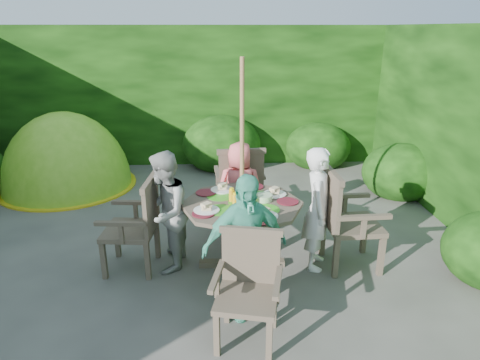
{
  "coord_description": "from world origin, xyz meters",
  "views": [
    {
      "loc": [
        0.55,
        -4.3,
        2.45
      ],
      "look_at": [
        0.78,
        0.18,
        0.85
      ],
      "focal_mm": 32.0,
      "sensor_mm": 36.0,
      "label": 1
    }
  ],
  "objects_px": {
    "child_left": "(165,212)",
    "child_front": "(245,247)",
    "garden_chair_back": "(240,184)",
    "child_right": "(318,209)",
    "parasol_pole": "(242,170)",
    "child_back": "(240,189)",
    "dome_tent": "(69,186)",
    "garden_chair_right": "(345,218)",
    "garden_chair_front": "(248,286)",
    "garden_chair_left": "(137,224)",
    "patio_table": "(242,213)"
  },
  "relations": [
    {
      "from": "parasol_pole",
      "to": "garden_chair_back",
      "type": "distance_m",
      "value": 1.22
    },
    {
      "from": "parasol_pole",
      "to": "garden_chair_left",
      "type": "height_order",
      "value": "parasol_pole"
    },
    {
      "from": "child_left",
      "to": "dome_tent",
      "type": "xyz_separation_m",
      "value": [
        -1.9,
        2.59,
        -0.64
      ]
    },
    {
      "from": "garden_chair_front",
      "to": "dome_tent",
      "type": "distance_m",
      "value": 4.6
    },
    {
      "from": "patio_table",
      "to": "garden_chair_right",
      "type": "relative_size",
      "value": 1.25
    },
    {
      "from": "garden_chair_back",
      "to": "child_front",
      "type": "height_order",
      "value": "child_front"
    },
    {
      "from": "garden_chair_left",
      "to": "child_front",
      "type": "distance_m",
      "value": 1.36
    },
    {
      "from": "patio_table",
      "to": "child_back",
      "type": "xyz_separation_m",
      "value": [
        0.01,
        0.8,
        -0.04
      ]
    },
    {
      "from": "child_back",
      "to": "dome_tent",
      "type": "distance_m",
      "value": 3.31
    },
    {
      "from": "garden_chair_front",
      "to": "child_right",
      "type": "relative_size",
      "value": 0.67
    },
    {
      "from": "child_left",
      "to": "child_front",
      "type": "xyz_separation_m",
      "value": [
        0.78,
        -0.82,
        0.02
      ]
    },
    {
      "from": "garden_chair_front",
      "to": "garden_chair_back",
      "type": "bearing_deg",
      "value": 101.14
    },
    {
      "from": "child_right",
      "to": "dome_tent",
      "type": "distance_m",
      "value": 4.42
    },
    {
      "from": "patio_table",
      "to": "parasol_pole",
      "type": "bearing_deg",
      "value": -168.44
    },
    {
      "from": "garden_chair_front",
      "to": "child_back",
      "type": "relative_size",
      "value": 0.75
    },
    {
      "from": "garden_chair_left",
      "to": "child_back",
      "type": "relative_size",
      "value": 0.83
    },
    {
      "from": "garden_chair_right",
      "to": "garden_chair_back",
      "type": "height_order",
      "value": "garden_chair_right"
    },
    {
      "from": "child_right",
      "to": "child_back",
      "type": "relative_size",
      "value": 1.13
    },
    {
      "from": "child_right",
      "to": "child_left",
      "type": "distance_m",
      "value": 1.6
    },
    {
      "from": "child_left",
      "to": "garden_chair_front",
      "type": "bearing_deg",
      "value": 39.68
    },
    {
      "from": "patio_table",
      "to": "child_back",
      "type": "distance_m",
      "value": 0.8
    },
    {
      "from": "parasol_pole",
      "to": "child_left",
      "type": "height_order",
      "value": "parasol_pole"
    },
    {
      "from": "child_back",
      "to": "garden_chair_left",
      "type": "bearing_deg",
      "value": 36.6
    },
    {
      "from": "garden_chair_left",
      "to": "child_front",
      "type": "height_order",
      "value": "child_front"
    },
    {
      "from": "garden_chair_back",
      "to": "child_front",
      "type": "relative_size",
      "value": 0.77
    },
    {
      "from": "garden_chair_back",
      "to": "dome_tent",
      "type": "relative_size",
      "value": 0.42
    },
    {
      "from": "patio_table",
      "to": "dome_tent",
      "type": "xyz_separation_m",
      "value": [
        -2.7,
        2.61,
        -0.63
      ]
    },
    {
      "from": "garden_chair_right",
      "to": "child_front",
      "type": "relative_size",
      "value": 0.79
    },
    {
      "from": "parasol_pole",
      "to": "child_back",
      "type": "bearing_deg",
      "value": 88.76
    },
    {
      "from": "dome_tent",
      "to": "child_left",
      "type": "bearing_deg",
      "value": -40.23
    },
    {
      "from": "garden_chair_back",
      "to": "child_back",
      "type": "relative_size",
      "value": 0.87
    },
    {
      "from": "garden_chair_left",
      "to": "child_right",
      "type": "bearing_deg",
      "value": 93.87
    },
    {
      "from": "parasol_pole",
      "to": "child_right",
      "type": "relative_size",
      "value": 1.66
    },
    {
      "from": "garden_chair_right",
      "to": "garden_chair_front",
      "type": "bearing_deg",
      "value": 131.69
    },
    {
      "from": "garden_chair_back",
      "to": "child_right",
      "type": "xyz_separation_m",
      "value": [
        0.77,
        -1.11,
        0.12
      ]
    },
    {
      "from": "garden_chair_left",
      "to": "parasol_pole",
      "type": "bearing_deg",
      "value": 93.99
    },
    {
      "from": "parasol_pole",
      "to": "child_front",
      "type": "relative_size",
      "value": 1.66
    },
    {
      "from": "patio_table",
      "to": "child_left",
      "type": "bearing_deg",
      "value": 178.83
    },
    {
      "from": "patio_table",
      "to": "garden_chair_front",
      "type": "distance_m",
      "value": 1.11
    },
    {
      "from": "garden_chair_right",
      "to": "child_back",
      "type": "relative_size",
      "value": 0.89
    },
    {
      "from": "child_left",
      "to": "child_back",
      "type": "bearing_deg",
      "value": 138.21
    },
    {
      "from": "parasol_pole",
      "to": "dome_tent",
      "type": "height_order",
      "value": "parasol_pole"
    },
    {
      "from": "child_back",
      "to": "child_front",
      "type": "xyz_separation_m",
      "value": [
        -0.03,
        -1.6,
        0.08
      ]
    },
    {
      "from": "garden_chair_right",
      "to": "child_right",
      "type": "relative_size",
      "value": 0.79
    },
    {
      "from": "garden_chair_back",
      "to": "child_right",
      "type": "bearing_deg",
      "value": 120.47
    },
    {
      "from": "parasol_pole",
      "to": "child_left",
      "type": "bearing_deg",
      "value": 178.76
    },
    {
      "from": "parasol_pole",
      "to": "garden_chair_back",
      "type": "bearing_deg",
      "value": 88.3
    },
    {
      "from": "child_left",
      "to": "dome_tent",
      "type": "distance_m",
      "value": 3.27
    },
    {
      "from": "garden_chair_right",
      "to": "garden_chair_left",
      "type": "height_order",
      "value": "garden_chair_right"
    },
    {
      "from": "garden_chair_back",
      "to": "garden_chair_front",
      "type": "xyz_separation_m",
      "value": [
        -0.04,
        -2.19,
        -0.07
      ]
    }
  ]
}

